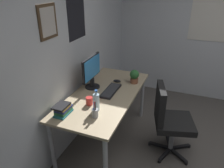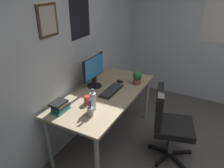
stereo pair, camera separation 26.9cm
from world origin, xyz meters
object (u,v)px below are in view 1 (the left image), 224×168
object	(u,v)px
book_stack_left	(63,109)
computer_mouse	(117,81)
office_chair	(168,118)
potted_plant	(134,76)
water_bottle	(96,102)
monitor	(92,71)
coffee_mug_near	(89,101)
keyboard	(111,91)
pen_cup	(95,113)

from	to	relation	value
book_stack_left	computer_mouse	bearing A→B (deg)	-15.60
office_chair	potted_plant	distance (m)	0.74
computer_mouse	water_bottle	distance (m)	0.78
water_bottle	monitor	bearing A→B (deg)	31.00
water_bottle	book_stack_left	world-z (taller)	water_bottle
water_bottle	coffee_mug_near	xyz separation A→B (m)	(0.08, 0.13, -0.06)
keyboard	potted_plant	distance (m)	0.43
water_bottle	potted_plant	distance (m)	0.86
office_chair	water_bottle	bearing A→B (deg)	122.66
potted_plant	monitor	bearing A→B (deg)	124.73
keyboard	potted_plant	bearing A→B (deg)	-29.70
monitor	water_bottle	size ratio (longest dim) A/B	1.82
potted_plant	book_stack_left	xyz separation A→B (m)	(-1.04, 0.50, -0.05)
coffee_mug_near	pen_cup	world-z (taller)	pen_cup
water_bottle	coffee_mug_near	world-z (taller)	water_bottle
keyboard	pen_cup	xyz separation A→B (m)	(-0.60, -0.06, 0.04)
office_chair	computer_mouse	bearing A→B (deg)	70.00
computer_mouse	book_stack_left	xyz separation A→B (m)	(-0.97, 0.27, 0.04)
monitor	potted_plant	size ratio (longest dim) A/B	2.36
pen_cup	potted_plant	bearing A→B (deg)	-8.78
coffee_mug_near	keyboard	bearing A→B (deg)	-16.12
keyboard	monitor	bearing A→B (deg)	84.62
office_chair	keyboard	size ratio (longest dim) A/B	2.21
coffee_mug_near	book_stack_left	size ratio (longest dim) A/B	0.54
keyboard	coffee_mug_near	world-z (taller)	coffee_mug_near
computer_mouse	water_bottle	size ratio (longest dim) A/B	0.44
keyboard	computer_mouse	bearing A→B (deg)	4.15
coffee_mug_near	water_bottle	bearing A→B (deg)	-121.61
office_chair	monitor	size ratio (longest dim) A/B	2.07
computer_mouse	book_stack_left	size ratio (longest dim) A/B	0.50
monitor	potted_plant	distance (m)	0.61
monitor	computer_mouse	distance (m)	0.44
pen_cup	office_chair	bearing A→B (deg)	-49.30
monitor	keyboard	bearing A→B (deg)	-95.38
monitor	keyboard	world-z (taller)	monitor
monitor	pen_cup	world-z (taller)	monitor
pen_cup	book_stack_left	size ratio (longest dim) A/B	0.91
office_chair	pen_cup	distance (m)	0.98
water_bottle	book_stack_left	distance (m)	0.37
office_chair	computer_mouse	distance (m)	0.88
book_stack_left	monitor	bearing A→B (deg)	-0.89
monitor	water_bottle	world-z (taller)	monitor
coffee_mug_near	pen_cup	size ratio (longest dim) A/B	0.59
potted_plant	office_chair	bearing A→B (deg)	-122.40
keyboard	coffee_mug_near	xyz separation A→B (m)	(-0.39, 0.11, 0.03)
computer_mouse	potted_plant	world-z (taller)	potted_plant
potted_plant	book_stack_left	distance (m)	1.16
coffee_mug_near	pen_cup	distance (m)	0.27
coffee_mug_near	potted_plant	world-z (taller)	potted_plant
office_chair	computer_mouse	size ratio (longest dim) A/B	8.64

